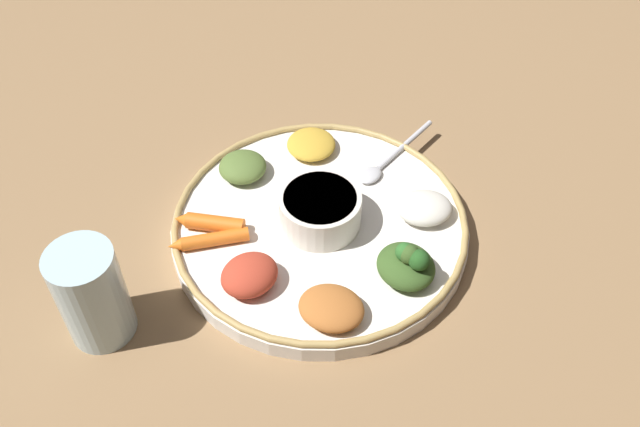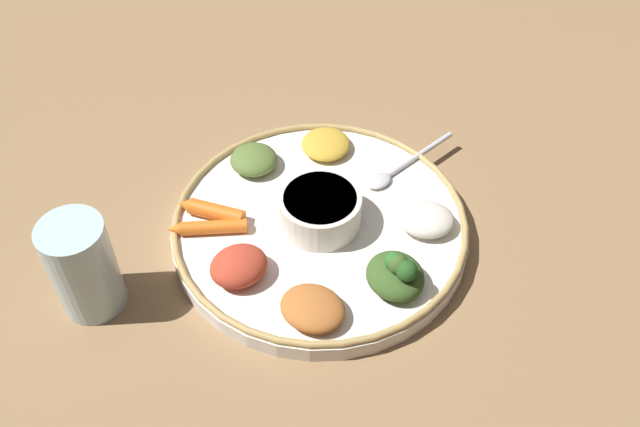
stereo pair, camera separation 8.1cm
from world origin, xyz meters
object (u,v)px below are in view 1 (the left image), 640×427
(carrot_outer, at_px, (210,240))
(center_bowl, at_px, (320,209))
(greens_pile, at_px, (407,264))
(spoon, at_px, (385,162))
(carrot_near_spoon, at_px, (210,223))
(drinking_glass, at_px, (94,299))

(carrot_outer, bearing_deg, center_bowl, 145.27)
(greens_pile, bearing_deg, center_bowl, -89.89)
(spoon, bearing_deg, carrot_outer, -17.33)
(greens_pile, distance_m, carrot_near_spoon, 0.23)
(carrot_near_spoon, bearing_deg, greens_pile, 112.72)
(carrot_near_spoon, height_order, carrot_outer, carrot_near_spoon)
(greens_pile, xyz_separation_m, carrot_outer, (0.11, -0.20, -0.01))
(carrot_near_spoon, height_order, drinking_glass, drinking_glass)
(spoon, height_order, drinking_glass, drinking_glass)
(spoon, xyz_separation_m, carrot_outer, (0.24, -0.07, 0.00))
(drinking_glass, bearing_deg, greens_pile, 139.28)
(carrot_outer, relative_size, drinking_glass, 0.69)
(carrot_near_spoon, relative_size, carrot_outer, 0.98)
(center_bowl, distance_m, greens_pile, 0.12)
(center_bowl, height_order, carrot_near_spoon, center_bowl)
(spoon, bearing_deg, drinking_glass, -13.62)
(center_bowl, distance_m, drinking_glass, 0.26)
(center_bowl, bearing_deg, carrot_near_spoon, -45.59)
(drinking_glass, bearing_deg, center_bowl, 159.73)
(center_bowl, bearing_deg, greens_pile, 90.11)
(center_bowl, height_order, carrot_outer, center_bowl)
(greens_pile, bearing_deg, carrot_near_spoon, -67.28)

